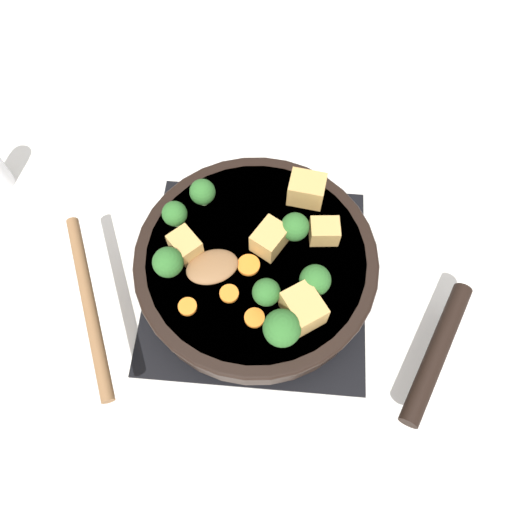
% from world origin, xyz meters
% --- Properties ---
extents(ground_plane, '(2.40, 2.40, 0.00)m').
position_xyz_m(ground_plane, '(0.00, 0.00, 0.00)').
color(ground_plane, white).
extents(front_burner_grate, '(0.31, 0.31, 0.03)m').
position_xyz_m(front_burner_grate, '(0.00, 0.00, 0.01)').
color(front_burner_grate, black).
rests_on(front_burner_grate, ground_plane).
extents(skillet_pan, '(0.44, 0.36, 0.05)m').
position_xyz_m(skillet_pan, '(-0.00, 0.00, 0.05)').
color(skillet_pan, black).
rests_on(skillet_pan, front_burner_grate).
extents(wooden_spoon, '(0.24, 0.23, 0.02)m').
position_xyz_m(wooden_spoon, '(0.14, 0.06, 0.08)').
color(wooden_spoon, brown).
rests_on(wooden_spoon, skillet_pan).
extents(tofu_cube_center_large, '(0.05, 0.06, 0.03)m').
position_xyz_m(tofu_cube_center_large, '(-0.02, -0.02, 0.09)').
color(tofu_cube_center_large, tan).
rests_on(tofu_cube_center_large, skillet_pan).
extents(tofu_cube_near_handle, '(0.06, 0.06, 0.04)m').
position_xyz_m(tofu_cube_near_handle, '(-0.06, 0.07, 0.10)').
color(tofu_cube_near_handle, tan).
rests_on(tofu_cube_near_handle, skillet_pan).
extents(tofu_cube_east_chunk, '(0.04, 0.03, 0.03)m').
position_xyz_m(tofu_cube_east_chunk, '(-0.09, -0.04, 0.09)').
color(tofu_cube_east_chunk, tan).
rests_on(tofu_cube_east_chunk, skillet_pan).
extents(tofu_cube_west_chunk, '(0.05, 0.04, 0.04)m').
position_xyz_m(tofu_cube_west_chunk, '(-0.06, -0.10, 0.09)').
color(tofu_cube_west_chunk, tan).
rests_on(tofu_cube_west_chunk, skillet_pan).
extents(tofu_cube_back_piece, '(0.05, 0.05, 0.03)m').
position_xyz_m(tofu_cube_back_piece, '(0.09, -0.00, 0.09)').
color(tofu_cube_back_piece, tan).
rests_on(tofu_cube_back_piece, skillet_pan).
extents(broccoli_floret_near_spoon, '(0.04, 0.04, 0.05)m').
position_xyz_m(broccoli_floret_near_spoon, '(-0.08, 0.04, 0.10)').
color(broccoli_floret_near_spoon, '#709956').
rests_on(broccoli_floret_near_spoon, skillet_pan).
extents(broccoli_floret_center_top, '(0.04, 0.04, 0.05)m').
position_xyz_m(broccoli_floret_center_top, '(0.11, 0.03, 0.10)').
color(broccoli_floret_center_top, '#709956').
rests_on(broccoli_floret_center_top, skillet_pan).
extents(broccoli_floret_east_rim, '(0.04, 0.04, 0.04)m').
position_xyz_m(broccoli_floret_east_rim, '(-0.05, -0.03, 0.10)').
color(broccoli_floret_east_rim, '#709956').
rests_on(broccoli_floret_east_rim, skillet_pan).
extents(broccoli_floret_west_rim, '(0.04, 0.04, 0.04)m').
position_xyz_m(broccoli_floret_west_rim, '(0.08, -0.08, 0.10)').
color(broccoli_floret_west_rim, '#709956').
rests_on(broccoli_floret_west_rim, skillet_pan).
extents(broccoli_floret_north_edge, '(0.03, 0.03, 0.04)m').
position_xyz_m(broccoli_floret_north_edge, '(-0.02, 0.06, 0.10)').
color(broccoli_floret_north_edge, '#709956').
rests_on(broccoli_floret_north_edge, skillet_pan).
extents(broccoli_floret_south_cluster, '(0.03, 0.03, 0.04)m').
position_xyz_m(broccoli_floret_south_cluster, '(0.11, -0.04, 0.10)').
color(broccoli_floret_south_cluster, '#709956').
rests_on(broccoli_floret_south_cluster, skillet_pan).
extents(broccoli_floret_mid_floret, '(0.05, 0.05, 0.05)m').
position_xyz_m(broccoli_floret_mid_floret, '(-0.04, 0.10, 0.10)').
color(broccoli_floret_mid_floret, '#709956').
rests_on(broccoli_floret_mid_floret, skillet_pan).
extents(carrot_slice_orange_thin, '(0.03, 0.03, 0.01)m').
position_xyz_m(carrot_slice_orange_thin, '(0.01, 0.01, 0.08)').
color(carrot_slice_orange_thin, orange).
rests_on(carrot_slice_orange_thin, skillet_pan).
extents(carrot_slice_near_center, '(0.03, 0.03, 0.01)m').
position_xyz_m(carrot_slice_near_center, '(-0.01, 0.09, 0.08)').
color(carrot_slice_near_center, orange).
rests_on(carrot_slice_near_center, skillet_pan).
extents(carrot_slice_edge_slice, '(0.02, 0.02, 0.01)m').
position_xyz_m(carrot_slice_edge_slice, '(0.08, 0.08, 0.08)').
color(carrot_slice_edge_slice, orange).
rests_on(carrot_slice_edge_slice, skillet_pan).
extents(carrot_slice_under_broccoli, '(0.02, 0.02, 0.01)m').
position_xyz_m(carrot_slice_under_broccoli, '(0.03, 0.06, 0.08)').
color(carrot_slice_under_broccoli, orange).
rests_on(carrot_slice_under_broccoli, skillet_pan).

